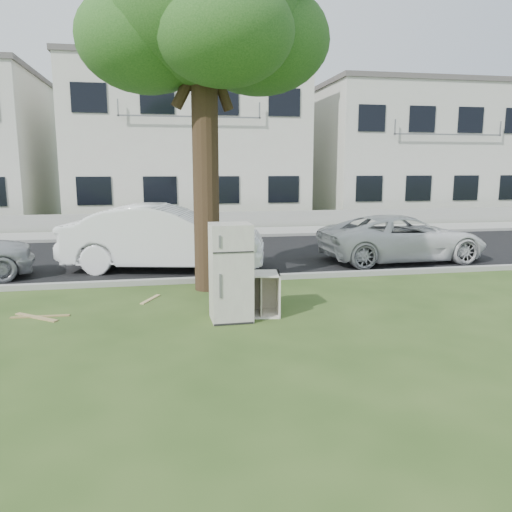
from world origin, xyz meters
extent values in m
plane|color=#2A4418|center=(0.00, 0.00, 0.00)|extent=(120.00, 120.00, 0.00)
cube|color=black|center=(0.00, 6.00, 0.01)|extent=(120.00, 7.00, 0.01)
cube|color=gray|center=(0.00, 2.45, 0.00)|extent=(120.00, 0.18, 0.12)
cube|color=gray|center=(0.00, 9.55, 0.00)|extent=(120.00, 0.18, 0.12)
cube|color=gray|center=(0.00, 11.00, 0.01)|extent=(120.00, 2.80, 0.01)
cube|color=gray|center=(0.00, 12.60, 0.35)|extent=(120.00, 0.15, 0.70)
cylinder|color=black|center=(-0.40, 1.80, 2.60)|extent=(0.54, 0.54, 5.20)
ellipsoid|color=#1B4717|center=(-0.40, 1.80, 5.60)|extent=(3.80, 3.80, 2.85)
cube|color=silver|center=(0.00, 17.50, 3.60)|extent=(11.00, 8.00, 7.20)
cube|color=#595451|center=(0.00, 17.50, 7.32)|extent=(11.22, 8.16, 0.24)
cube|color=beige|center=(12.00, 17.50, 3.30)|extent=(10.00, 8.00, 6.60)
cube|color=#595451|center=(12.00, 17.50, 6.72)|extent=(10.20, 8.16, 0.24)
cube|color=beige|center=(-0.20, -0.45, 0.83)|extent=(0.70, 0.65, 1.66)
cube|color=white|center=(0.20, -0.23, 0.38)|extent=(1.05, 0.73, 0.76)
cube|color=olive|center=(-3.48, 0.31, 0.01)|extent=(0.99, 0.12, 0.02)
cube|color=#A08653|center=(-3.53, 0.26, 0.01)|extent=(0.83, 0.68, 0.02)
cube|color=tan|center=(-1.60, 1.13, 0.01)|extent=(0.39, 0.68, 0.02)
imported|color=white|center=(-1.28, 4.09, 0.83)|extent=(5.29, 2.80, 1.66)
imported|color=white|center=(5.26, 4.13, 0.64)|extent=(4.69, 2.32, 1.28)
camera|label=1|loc=(-1.31, -8.67, 2.59)|focal=35.00mm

